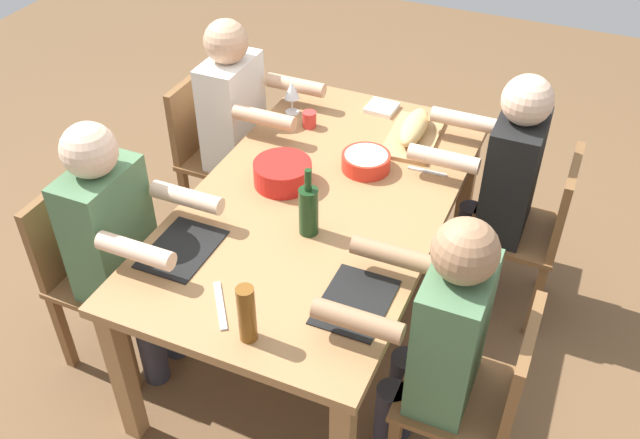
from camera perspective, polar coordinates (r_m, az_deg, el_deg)
ground_plane at (r=3.38m, az=0.00°, el=-8.35°), size 8.00×8.00×0.00m
dining_table at (r=2.93m, az=0.00°, el=0.50°), size 1.81×1.02×0.74m
chair_far_left at (r=3.10m, az=-18.07°, el=-3.57°), size 0.40×0.40×0.85m
diner_far_left at (r=2.86m, az=-16.05°, el=-1.43°), size 0.41×0.53×1.20m
chair_near_left at (r=2.56m, az=13.08°, el=-13.69°), size 0.40×0.40×0.85m
diner_near_left at (r=2.41m, az=9.55°, el=-9.38°), size 0.41×0.53×1.20m
chair_far_right at (r=3.72m, az=-8.76°, el=5.84°), size 0.40×0.40×0.85m
diner_far_right at (r=3.52m, az=-6.51°, el=8.17°), size 0.41×0.53×1.20m
chair_near_right at (r=3.28m, az=17.01°, el=-0.61°), size 0.40×0.40×0.85m
diner_near_right at (r=3.17m, az=14.50°, el=3.22°), size 0.41×0.53×1.20m
serving_bowl_pasta at (r=3.04m, az=3.76°, el=4.79°), size 0.21×0.21×0.07m
serving_bowl_salad at (r=2.94m, az=-3.06°, el=3.88°), size 0.25×0.25×0.10m
cutting_board at (r=3.28m, az=7.57°, el=6.63°), size 0.41×0.24×0.02m
bread_loaf at (r=3.25m, az=7.65°, el=7.45°), size 0.33×0.13×0.09m
wine_bottle at (r=2.65m, az=-0.94°, el=0.81°), size 0.08×0.08×0.29m
beer_bottle at (r=2.25m, az=-5.97°, el=-7.64°), size 0.06×0.06×0.22m
wine_glass at (r=3.41m, az=-2.30°, el=10.36°), size 0.08×0.08×0.17m
placemat_far_left at (r=2.68m, az=-11.15°, el=-2.35°), size 0.32×0.23×0.01m
placemat_near_left at (r=2.43m, az=2.89°, el=-6.70°), size 0.32×0.23×0.01m
cup_far_right at (r=3.33m, az=-0.87°, el=8.14°), size 0.07×0.07×0.08m
fork_near_right at (r=3.07m, az=8.69°, el=3.89°), size 0.02×0.17×0.01m
carving_knife at (r=2.44m, az=-8.11°, el=-6.92°), size 0.20×0.15×0.01m
napkin_stack at (r=3.49m, az=5.03°, el=9.03°), size 0.15×0.15×0.02m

